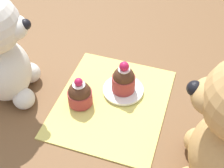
{
  "coord_description": "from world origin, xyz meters",
  "views": [
    {
      "loc": [
        -0.4,
        -0.13,
        0.48
      ],
      "look_at": [
        0.0,
        0.0,
        0.06
      ],
      "focal_mm": 50.0,
      "sensor_mm": 36.0,
      "label": 1
    }
  ],
  "objects_px": {
    "teddy_bear_cream": "(0,50)",
    "saucer_plate": "(123,90)",
    "cupcake_near_tan_bear": "(124,79)",
    "cupcake_near_cream_bear": "(80,94)"
  },
  "relations": [
    {
      "from": "teddy_bear_cream",
      "to": "saucer_plate",
      "type": "bearing_deg",
      "value": -90.76
    },
    {
      "from": "cupcake_near_cream_bear",
      "to": "cupcake_near_tan_bear",
      "type": "xyz_separation_m",
      "value": [
        0.06,
        -0.07,
        0.01
      ]
    },
    {
      "from": "cupcake_near_cream_bear",
      "to": "saucer_plate",
      "type": "distance_m",
      "value": 0.1
    },
    {
      "from": "cupcake_near_cream_bear",
      "to": "saucer_plate",
      "type": "height_order",
      "value": "cupcake_near_cream_bear"
    },
    {
      "from": "cupcake_near_cream_bear",
      "to": "cupcake_near_tan_bear",
      "type": "height_order",
      "value": "cupcake_near_tan_bear"
    },
    {
      "from": "teddy_bear_cream",
      "to": "cupcake_near_tan_bear",
      "type": "height_order",
      "value": "teddy_bear_cream"
    },
    {
      "from": "cupcake_near_tan_bear",
      "to": "cupcake_near_cream_bear",
      "type": "bearing_deg",
      "value": 128.23
    },
    {
      "from": "saucer_plate",
      "to": "cupcake_near_tan_bear",
      "type": "xyz_separation_m",
      "value": [
        0.0,
        0.0,
        0.03
      ]
    },
    {
      "from": "cupcake_near_cream_bear",
      "to": "cupcake_near_tan_bear",
      "type": "relative_size",
      "value": 0.9
    },
    {
      "from": "saucer_plate",
      "to": "cupcake_near_tan_bear",
      "type": "bearing_deg",
      "value": 0.0
    }
  ]
}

